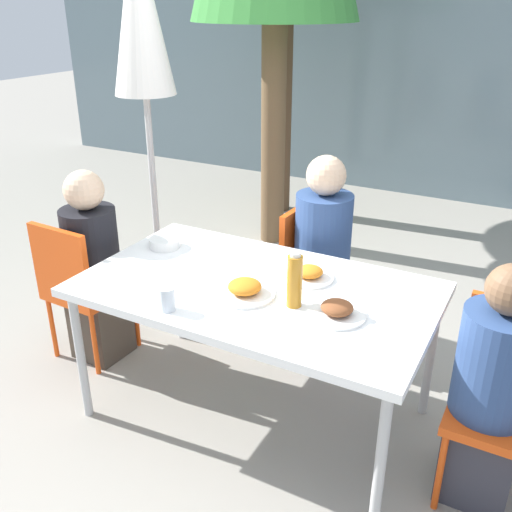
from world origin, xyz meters
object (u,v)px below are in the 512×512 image
at_px(person_left, 94,271).
at_px(salad_bowl, 165,243).
at_px(person_right, 490,395).
at_px(chair_far, 312,267).
at_px(closed_umbrella, 141,25).
at_px(chair_left, 78,283).
at_px(person_far, 322,262).
at_px(bottle, 295,280).
at_px(chair_right, 506,390).
at_px(drinking_cup, 167,299).

bearing_deg(person_left, salad_bowl, 17.50).
bearing_deg(person_right, chair_far, -35.16).
height_order(person_right, closed_umbrella, closed_umbrella).
relative_size(chair_left, person_far, 0.72).
relative_size(person_left, salad_bowl, 6.94).
bearing_deg(bottle, chair_left, 177.55).
height_order(chair_left, chair_right, same).
bearing_deg(salad_bowl, person_right, -5.53).
distance_m(chair_left, person_right, 2.18).
xyz_separation_m(person_left, drinking_cup, (0.84, -0.42, 0.25)).
distance_m(person_right, bottle, 0.90).
bearing_deg(bottle, salad_bowl, 164.10).
height_order(chair_far, closed_umbrella, closed_umbrella).
height_order(chair_left, chair_far, same).
relative_size(person_right, drinking_cup, 10.26).
xyz_separation_m(chair_far, closed_umbrella, (-1.19, 0.05, 1.31)).
distance_m(person_right, person_far, 1.26).
height_order(bottle, salad_bowl, bottle).
height_order(person_right, drinking_cup, person_right).
relative_size(person_right, salad_bowl, 6.62).
distance_m(closed_umbrella, drinking_cup, 1.87).
relative_size(chair_far, closed_umbrella, 0.35).
bearing_deg(drinking_cup, bottle, 32.34).
distance_m(person_left, person_right, 2.12).
distance_m(chair_right, salad_bowl, 1.77).
relative_size(chair_left, chair_right, 1.00).
relative_size(chair_left, bottle, 3.39).
bearing_deg(salad_bowl, drinking_cup, -52.31).
height_order(person_far, drinking_cup, person_far).
relative_size(chair_right, person_far, 0.72).
relative_size(person_right, chair_far, 1.26).
bearing_deg(chair_right, chair_left, 2.94).
distance_m(chair_far, closed_umbrella, 1.77).
height_order(chair_far, person_far, person_far).
bearing_deg(drinking_cup, chair_left, 158.77).
bearing_deg(chair_left, person_left, 58.14).
bearing_deg(chair_far, drinking_cup, -6.04).
xyz_separation_m(chair_left, person_far, (1.15, 0.75, 0.07)).
height_order(person_left, closed_umbrella, closed_umbrella).
xyz_separation_m(person_far, salad_bowl, (-0.68, -0.56, 0.19)).
height_order(chair_left, drinking_cup, chair_left).
relative_size(bottle, drinking_cup, 2.39).
xyz_separation_m(person_left, person_right, (2.12, -0.05, -0.03)).
bearing_deg(person_far, chair_left, -53.84).
bearing_deg(chair_far, salad_bowl, -41.14).
distance_m(person_left, closed_umbrella, 1.49).
bearing_deg(salad_bowl, closed_umbrella, 131.31).
height_order(person_right, chair_far, person_right).
bearing_deg(chair_left, salad_bowl, 24.40).
bearing_deg(bottle, chair_right, 10.57).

